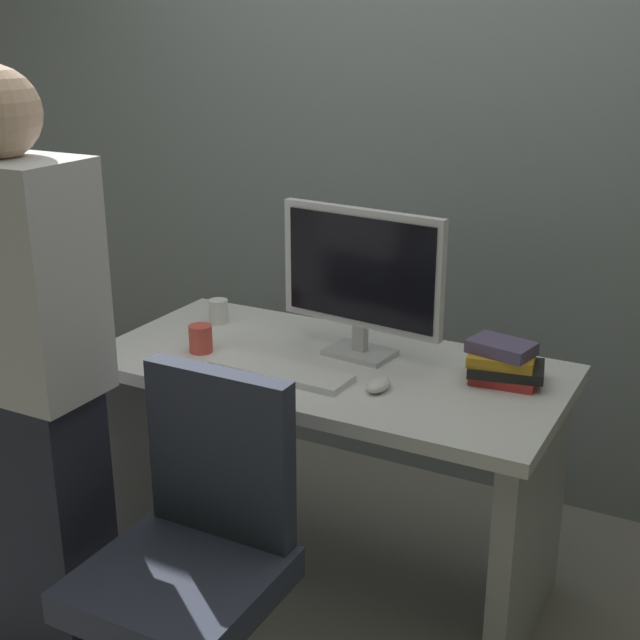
{
  "coord_description": "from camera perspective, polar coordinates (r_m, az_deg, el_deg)",
  "views": [
    {
      "loc": [
        1.11,
        -2.14,
        1.73
      ],
      "look_at": [
        0.0,
        -0.05,
        0.91
      ],
      "focal_mm": 48.45,
      "sensor_mm": 36.0,
      "label": 1
    }
  ],
  "objects": [
    {
      "name": "cup_near_keyboard",
      "position": [
        2.69,
        -7.89,
        -1.23
      ],
      "size": [
        0.07,
        0.07,
        0.09
      ],
      "primitive_type": "cylinder",
      "color": "#D84C3F",
      "rests_on": "desk"
    },
    {
      "name": "office_chair",
      "position": [
        2.22,
        -8.27,
        -16.81
      ],
      "size": [
        0.52,
        0.52,
        0.94
      ],
      "color": "black",
      "rests_on": "ground"
    },
    {
      "name": "monitor",
      "position": [
        2.57,
        2.72,
        3.0
      ],
      "size": [
        0.54,
        0.16,
        0.46
      ],
      "color": "silver",
      "rests_on": "desk"
    },
    {
      "name": "keyboard",
      "position": [
        2.51,
        -2.64,
        -3.39
      ],
      "size": [
        0.43,
        0.15,
        0.02
      ],
      "primitive_type": "cube",
      "rotation": [
        0.0,
        0.0,
        -0.04
      ],
      "color": "white",
      "rests_on": "desk"
    },
    {
      "name": "mouse",
      "position": [
        2.4,
        3.87,
        -4.29
      ],
      "size": [
        0.06,
        0.1,
        0.03
      ],
      "primitive_type": "ellipsoid",
      "color": "white",
      "rests_on": "desk"
    },
    {
      "name": "cup_by_monitor",
      "position": [
        2.94,
        -6.72,
        0.58
      ],
      "size": [
        0.07,
        0.07,
        0.08
      ],
      "primitive_type": "cylinder",
      "color": "white",
      "rests_on": "desk"
    },
    {
      "name": "ground_plane",
      "position": [
        2.96,
        0.47,
        -16.53
      ],
      "size": [
        9.0,
        9.0,
        0.0
      ],
      "primitive_type": "plane",
      "color": "gray"
    },
    {
      "name": "desk",
      "position": [
        2.69,
        0.5,
        -7.51
      ],
      "size": [
        1.41,
        0.69,
        0.76
      ],
      "color": "white",
      "rests_on": "ground"
    },
    {
      "name": "person_at_desk",
      "position": [
        2.32,
        -18.79,
        -4.44
      ],
      "size": [
        0.4,
        0.24,
        1.64
      ],
      "color": "#262838",
      "rests_on": "ground"
    },
    {
      "name": "book_stack",
      "position": [
        2.49,
        12.03,
        -2.78
      ],
      "size": [
        0.24,
        0.19,
        0.12
      ],
      "color": "red",
      "rests_on": "desk"
    },
    {
      "name": "wall_back",
      "position": [
        3.21,
        7.96,
        14.91
      ],
      "size": [
        6.4,
        0.1,
        3.0
      ],
      "primitive_type": "cube",
      "color": "gray",
      "rests_on": "ground"
    }
  ]
}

